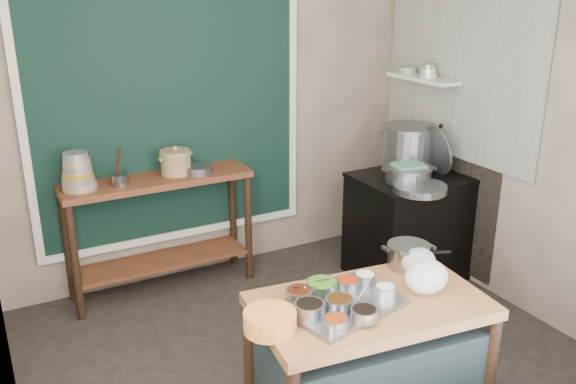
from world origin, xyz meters
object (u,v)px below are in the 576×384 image
stove_block (410,228)px  steamer (408,174)px  yellow_basin (270,321)px  saucepan (408,256)px  condiment_tray (342,305)px  stock_pot (409,147)px  ceramic_crock (176,163)px  utensil_cup (120,179)px  back_counter (161,234)px  prep_table (367,360)px

stove_block → steamer: steamer is taller
yellow_basin → stove_block: bearing=33.6°
yellow_basin → saucepan: 1.07m
condiment_tray → steamer: steamer is taller
saucepan → stock_pot: stock_pot is taller
yellow_basin → ceramic_crock: size_ratio=1.06×
saucepan → steamer: size_ratio=0.69×
stove_block → saucepan: 1.46m
stove_block → condiment_tray: bearing=-139.8°
condiment_tray → utensil_cup: bearing=108.7°
condiment_tray → ceramic_crock: bearing=96.2°
back_counter → yellow_basin: 2.06m
prep_table → yellow_basin: yellow_basin is taller
saucepan → stock_pot: bearing=74.3°
stock_pot → steamer: (-0.23, -0.29, -0.12)m
condiment_tray → yellow_basin: 0.44m
utensil_cup → ceramic_crock: 0.45m
yellow_basin → prep_table: bearing=-0.0°
condiment_tray → back_counter: bearing=100.7°
prep_table → steamer: size_ratio=3.27×
stock_pot → stove_block: bearing=-115.5°
utensil_cup → stock_pot: stock_pot is taller
utensil_cup → stock_pot: size_ratio=0.31×
back_counter → utensil_cup: utensil_cup is taller
condiment_tray → stove_block: bearing=40.2°
utensil_cup → saucepan: bearing=-53.9°
prep_table → utensil_cup: 2.24m
utensil_cup → condiment_tray: bearing=-71.3°
yellow_basin → stock_pot: (2.05, 1.49, 0.26)m
prep_table → yellow_basin: size_ratio=4.72×
back_counter → condiment_tray: bearing=-79.3°
stove_block → stock_pot: 0.67m
saucepan → utensil_cup: 2.17m
prep_table → yellow_basin: bearing=-173.9°
condiment_tray → steamer: bearing=40.6°
ceramic_crock → steamer: (1.60, -0.84, -0.09)m
stock_pot → utensil_cup: bearing=167.9°
ceramic_crock → yellow_basin: bearing=-96.0°
utensil_cup → ceramic_crock: ceramic_crock is taller
yellow_basin → saucepan: (1.04, 0.23, 0.02)m
condiment_tray → ceramic_crock: 2.06m
stock_pot → back_counter: bearing=165.0°
saucepan → stock_pot: (1.00, 1.26, 0.24)m
condiment_tray → yellow_basin: bearing=-177.7°
steamer → ceramic_crock: bearing=152.2°
back_counter → stove_block: (1.90, -0.73, -0.05)m
stock_pot → steamer: stock_pot is taller
ceramic_crock → stock_pot: (1.83, -0.55, 0.03)m
back_counter → saucepan: 2.08m
back_counter → ceramic_crock: ceramic_crock is taller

